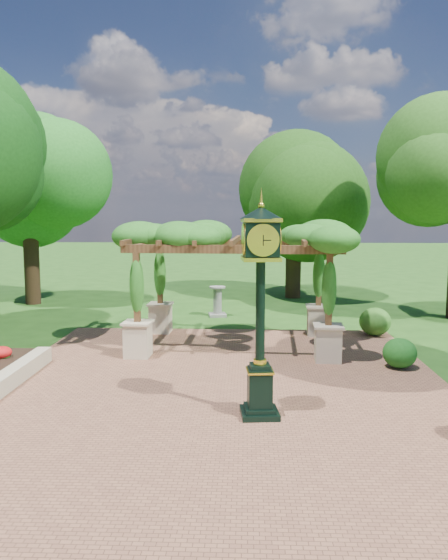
{
  "coord_description": "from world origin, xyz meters",
  "views": [
    {
      "loc": [
        0.52,
        -10.38,
        3.78
      ],
      "look_at": [
        0.0,
        2.5,
        2.2
      ],
      "focal_mm": 35.0,
      "sensor_mm": 36.0,
      "label": 1
    }
  ],
  "objects": [
    {
      "name": "ground",
      "position": [
        0.0,
        0.0,
        0.0
      ],
      "size": [
        120.0,
        120.0,
        0.0
      ],
      "primitive_type": "plane",
      "color": "#1E4714",
      "rests_on": "ground"
    },
    {
      "name": "brick_plaza",
      "position": [
        0.0,
        1.0,
        0.02
      ],
      "size": [
        10.0,
        12.0,
        0.04
      ],
      "primitive_type": "cube",
      "color": "brown",
      "rests_on": "ground"
    },
    {
      "name": "border_wall",
      "position": [
        -4.6,
        0.5,
        0.2
      ],
      "size": [
        0.35,
        5.0,
        0.4
      ],
      "primitive_type": "cube",
      "color": "#C6B793",
      "rests_on": "ground"
    },
    {
      "name": "pedestal_clock",
      "position": [
        0.79,
        -0.6,
        2.36
      ],
      "size": [
        0.85,
        0.85,
        3.94
      ],
      "rotation": [
        0.0,
        0.0,
        0.1
      ],
      "color": "black",
      "rests_on": "brick_plaza"
    },
    {
      "name": "pergola",
      "position": [
        0.22,
        4.86,
        2.95
      ],
      "size": [
        5.86,
        3.84,
        3.59
      ],
      "rotation": [
        0.0,
        0.0,
        -0.05
      ],
      "color": "beige",
      "rests_on": "brick_plaza"
    },
    {
      "name": "sundial",
      "position": [
        -0.52,
        9.4,
        0.49
      ],
      "size": [
        0.71,
        0.71,
        1.11
      ],
      "rotation": [
        0.0,
        0.0,
        0.17
      ],
      "color": "gray",
      "rests_on": "ground"
    },
    {
      "name": "shrub_mid",
      "position": [
        4.27,
        2.7,
        0.41
      ],
      "size": [
        1.01,
        1.01,
        0.73
      ],
      "primitive_type": "ellipsoid",
      "rotation": [
        0.0,
        0.0,
        0.28
      ],
      "color": "#195517",
      "rests_on": "brick_plaza"
    },
    {
      "name": "shrub_back",
      "position": [
        4.5,
        6.27,
        0.47
      ],
      "size": [
        0.96,
        0.96,
        0.86
      ],
      "primitive_type": "ellipsoid",
      "rotation": [
        0.0,
        0.0,
        0.01
      ],
      "color": "#2B5B1A",
      "rests_on": "brick_plaza"
    },
    {
      "name": "tree_west_far",
      "position": [
        -8.41,
        11.91,
        5.15
      ],
      "size": [
        4.14,
        4.14,
        7.5
      ],
      "color": "#312113",
      "rests_on": "ground"
    },
    {
      "name": "tree_north",
      "position": [
        2.64,
        14.07,
        4.89
      ],
      "size": [
        4.91,
        4.91,
        7.12
      ],
      "color": "#2F2112",
      "rests_on": "ground"
    }
  ]
}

